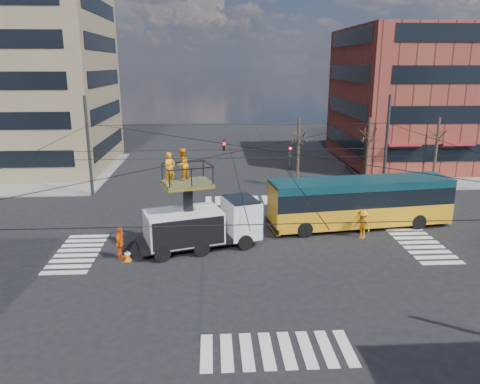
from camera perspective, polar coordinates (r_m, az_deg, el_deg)
name	(u,v)px	position (r m, az deg, el deg)	size (l,w,h in m)	color
ground	(253,249)	(27.29, 1.62, -6.93)	(120.00, 120.00, 0.00)	black
sidewalk_ne	(437,167)	(52.72, 22.84, 2.87)	(18.00, 18.00, 0.12)	slate
sidewalk_nw	(22,172)	(50.84, -25.02, 2.21)	(18.00, 18.00, 0.12)	slate
crosswalks	(253,249)	(27.28, 1.62, -6.91)	(22.40, 22.40, 0.02)	silver
building_tower	(5,14)	(53.12, -26.77, 18.82)	(18.06, 16.06, 30.00)	#826D52
building_ne	(440,97)	(54.91, 23.16, 10.64)	(20.06, 16.06, 14.00)	maroon
overhead_network	(252,175)	(26.35, 1.45, 2.06)	(24.24, 24.24, 8.00)	#2D2D30
tree_a	(299,135)	(39.75, 7.17, 6.95)	(2.00, 2.00, 6.00)	#382B21
tree_b	(369,134)	(41.28, 15.44, 6.83)	(2.00, 2.00, 6.00)	#382B21
tree_c	(438,133)	(43.58, 22.98, 6.59)	(2.00, 2.00, 6.00)	#382B21
utility_truck	(202,215)	(26.87, -4.67, -2.86)	(7.37, 4.28, 5.81)	black
city_bus	(360,202)	(31.30, 14.45, -1.13)	(12.09, 4.10, 3.20)	gold
traffic_cone	(127,255)	(26.27, -13.56, -7.52)	(0.36, 0.36, 0.65)	orange
worker_ground	(120,243)	(26.41, -14.41, -6.04)	(1.09, 0.45, 1.86)	#FF5F10
flagger	(362,224)	(29.52, 14.67, -3.84)	(1.16, 0.66, 1.79)	orange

